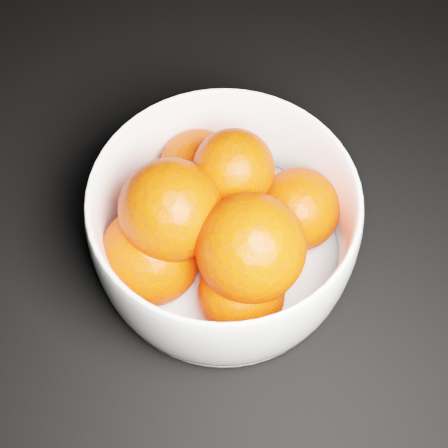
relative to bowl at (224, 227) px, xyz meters
The scene contains 2 objects.
bowl is the anchor object (origin of this frame).
orange_pile 0.02m from the bowl, 100.75° to the right, with size 0.19×0.21×0.14m.
Camera 1 is at (-0.08, 0.04, 0.55)m, focal length 50.00 mm.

